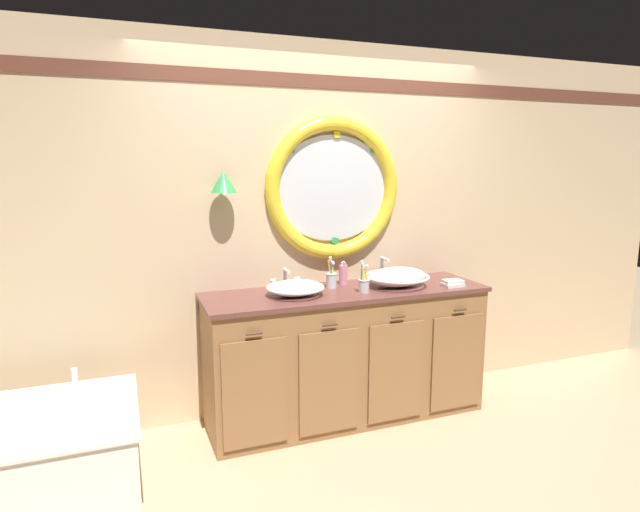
# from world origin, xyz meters

# --- Properties ---
(ground_plane) EXTENTS (14.00, 14.00, 0.00)m
(ground_plane) POSITION_xyz_m (0.00, 0.00, 0.00)
(ground_plane) COLOR tan
(back_wall_assembly) EXTENTS (6.40, 0.26, 2.60)m
(back_wall_assembly) POSITION_xyz_m (0.01, 0.58, 1.33)
(back_wall_assembly) COLOR #D6B78E
(back_wall_assembly) RESTS_ON ground_plane
(vanity_counter) EXTENTS (1.96, 0.61, 0.92)m
(vanity_counter) POSITION_xyz_m (0.09, 0.27, 0.46)
(vanity_counter) COLOR olive
(vanity_counter) RESTS_ON ground_plane
(sink_basin_left) EXTENTS (0.38, 0.38, 0.10)m
(sink_basin_left) POSITION_xyz_m (-0.29, 0.24, 0.97)
(sink_basin_left) COLOR white
(sink_basin_left) RESTS_ON vanity_counter
(sink_basin_right) EXTENTS (0.45, 0.45, 0.13)m
(sink_basin_right) POSITION_xyz_m (0.46, 0.24, 0.99)
(sink_basin_right) COLOR white
(sink_basin_right) RESTS_ON vanity_counter
(faucet_set_left) EXTENTS (0.23, 0.12, 0.14)m
(faucet_set_left) POSITION_xyz_m (-0.29, 0.47, 0.97)
(faucet_set_left) COLOR silver
(faucet_set_left) RESTS_ON vanity_counter
(faucet_set_right) EXTENTS (0.21, 0.13, 0.18)m
(faucet_set_right) POSITION_xyz_m (0.46, 0.47, 0.99)
(faucet_set_right) COLOR silver
(faucet_set_right) RESTS_ON vanity_counter
(toothbrush_holder_left) EXTENTS (0.08, 0.08, 0.22)m
(toothbrush_holder_left) POSITION_xyz_m (0.01, 0.36, 0.98)
(toothbrush_holder_left) COLOR silver
(toothbrush_holder_left) RESTS_ON vanity_counter
(toothbrush_holder_right) EXTENTS (0.08, 0.08, 0.22)m
(toothbrush_holder_right) POSITION_xyz_m (0.16, 0.16, 0.97)
(toothbrush_holder_right) COLOR silver
(toothbrush_holder_right) RESTS_ON vanity_counter
(soap_dispenser) EXTENTS (0.06, 0.07, 0.17)m
(soap_dispenser) POSITION_xyz_m (0.13, 0.43, 0.99)
(soap_dispenser) COLOR pink
(soap_dispenser) RESTS_ON vanity_counter
(folded_hand_towel) EXTENTS (0.14, 0.10, 0.05)m
(folded_hand_towel) POSITION_xyz_m (0.82, 0.09, 0.94)
(folded_hand_towel) COLOR white
(folded_hand_towel) RESTS_ON vanity_counter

